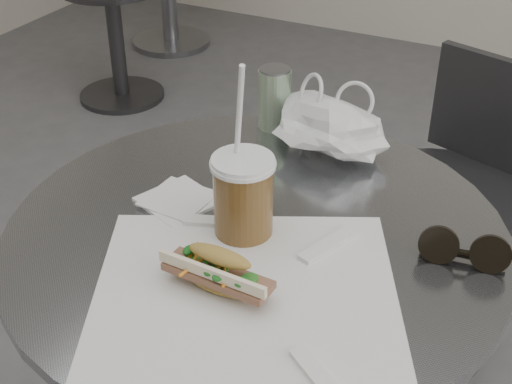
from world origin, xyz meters
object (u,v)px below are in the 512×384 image
at_px(bg_chair, 108,23).
at_px(chair_far, 444,231).
at_px(cafe_table, 256,358).
at_px(drink_can, 274,98).
at_px(banh_mi, 219,272).
at_px(sunglasses, 464,252).
at_px(iced_coffee, 243,195).

bearing_deg(bg_chair, chair_far, -30.27).
bearing_deg(cafe_table, drink_can, 110.77).
bearing_deg(banh_mi, sunglasses, 39.37).
bearing_deg(chair_far, drink_can, 71.78).
xyz_separation_m(bg_chair, sunglasses, (1.74, -1.46, 0.41)).
distance_m(banh_mi, iced_coffee, 0.14).
distance_m(banh_mi, sunglasses, 0.34).
height_order(chair_far, sunglasses, sunglasses).
relative_size(banh_mi, sunglasses, 1.49).
xyz_separation_m(iced_coffee, drink_can, (-0.11, 0.33, -0.01)).
bearing_deg(banh_mi, cafe_table, 100.96).
relative_size(iced_coffee, sunglasses, 2.15).
bearing_deg(banh_mi, drink_can, 109.65).
distance_m(banh_mi, drink_can, 0.49).
distance_m(cafe_table, drink_can, 0.47).
bearing_deg(cafe_table, iced_coffee, -119.78).
height_order(cafe_table, banh_mi, banh_mi).
height_order(cafe_table, drink_can, drink_can).
height_order(iced_coffee, drink_can, iced_coffee).
bearing_deg(sunglasses, banh_mi, -152.34).
bearing_deg(chair_far, iced_coffee, 94.24).
height_order(bg_chair, banh_mi, banh_mi).
bearing_deg(sunglasses, chair_far, 92.53).
distance_m(sunglasses, drink_can, 0.49).
xyz_separation_m(cafe_table, chair_far, (0.17, 0.70, -0.13)).
bearing_deg(cafe_table, sunglasses, 10.05).
xyz_separation_m(cafe_table, drink_can, (-0.12, 0.31, 0.33)).
height_order(bg_chair, drink_can, drink_can).
relative_size(bg_chair, banh_mi, 4.15).
relative_size(cafe_table, bg_chair, 0.96).
relative_size(cafe_table, chair_far, 1.02).
bearing_deg(iced_coffee, chair_far, 76.15).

